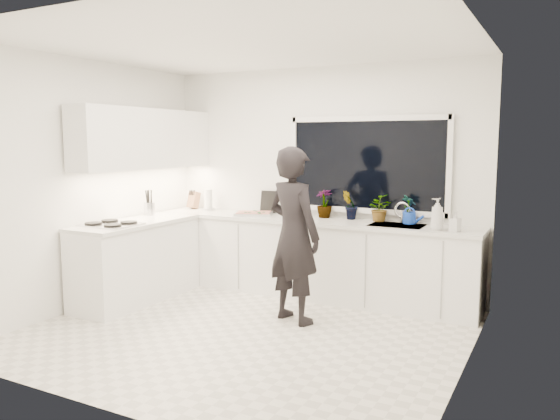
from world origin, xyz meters
The scene contains 25 objects.
floor centered at (0.00, 0.00, -0.01)m, with size 4.00×3.50×0.02m, color beige.
wall_back centered at (0.00, 1.76, 1.35)m, with size 4.00×0.02×2.70m, color white.
wall_left centered at (-2.01, 0.00, 1.35)m, with size 0.02×3.50×2.70m, color white.
wall_right centered at (2.01, 0.00, 1.35)m, with size 0.02×3.50×2.70m, color white.
ceiling centered at (0.00, 0.00, 2.71)m, with size 4.00×3.50×0.02m, color white.
window centered at (0.60, 1.73, 1.55)m, with size 1.80×0.02×1.00m, color black.
base_cabinets_back centered at (0.00, 1.45, 0.44)m, with size 3.92×0.58×0.88m, color white.
base_cabinets_left centered at (-1.67, 0.35, 0.44)m, with size 0.58×1.60×0.88m, color white.
countertop_back centered at (0.00, 1.44, 0.90)m, with size 3.94×0.62×0.04m, color silver.
countertop_left centered at (-1.67, 0.35, 0.90)m, with size 0.62×1.60×0.04m, color silver.
upper_cabinets centered at (-1.79, 0.70, 1.85)m, with size 0.34×2.10×0.70m, color white.
sink centered at (1.05, 1.45, 0.87)m, with size 0.58×0.42×0.14m, color silver.
faucet centered at (1.05, 1.65, 1.03)m, with size 0.03×0.03×0.22m, color silver.
stovetop centered at (-1.69, 0.00, 0.94)m, with size 0.56×0.48×0.03m, color black.
person centered at (0.26, 0.53, 0.89)m, with size 0.65×0.42×1.77m, color black.
pizza_tray centered at (-0.74, 1.42, 0.94)m, with size 0.45×0.33×0.03m, color #B5B5BA.
pizza centered at (-0.74, 1.42, 0.95)m, with size 0.41×0.29×0.01m, color red.
watering_can centered at (1.14, 1.61, 0.98)m, with size 0.14×0.14×0.13m, color blue.
paper_towel_roll centered at (-1.50, 1.55, 1.05)m, with size 0.11×0.11×0.26m, color white.
knife_block centered at (-1.77, 1.59, 1.03)m, with size 0.13×0.10×0.22m, color olive.
utensil_crock centered at (-1.85, 0.80, 1.00)m, with size 0.13×0.13×0.16m, color #B0B1B5.
picture_frame_large centered at (-0.67, 1.69, 1.06)m, with size 0.22×0.02×0.28m, color black.
picture_frame_small centered at (-0.36, 1.69, 1.07)m, with size 0.25×0.02×0.30m, color black.
herb_plants centered at (0.59, 1.61, 1.08)m, with size 1.23×0.36×0.34m.
soap_bottles centered at (1.55, 1.30, 1.07)m, with size 0.33×0.18×0.33m.
Camera 1 is at (2.64, -4.32, 1.83)m, focal length 35.00 mm.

